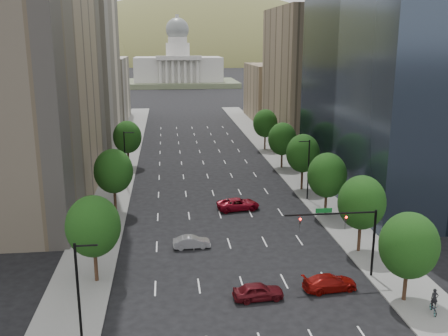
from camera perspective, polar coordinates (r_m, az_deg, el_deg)
name	(u,v)px	position (r m, az deg, el deg)	size (l,w,h in m)	color
sidewalk_left	(111,196)	(77.82, -12.72, -3.10)	(6.00, 200.00, 0.15)	slate
sidewalk_right	(311,189)	(80.50, 9.80, -2.37)	(6.00, 200.00, 0.15)	slate
midrise_cream_left	(83,65)	(118.43, -15.72, 11.17)	(14.00, 30.00, 35.00)	beige
filler_left	(102,89)	(151.64, -13.61, 8.64)	(14.00, 26.00, 18.00)	beige
parking_tan_right	(305,76)	(118.53, 9.14, 10.30)	(14.00, 30.00, 30.00)	#8C7759
filler_right	(274,92)	(151.05, 5.66, 8.57)	(14.00, 26.00, 16.00)	#8C7759
tree_right_0	(409,245)	(47.46, 20.21, -8.23)	(5.20, 5.20, 8.39)	#382316
tree_right_1	(362,203)	(56.72, 15.33, -3.80)	(5.20, 5.20, 8.75)	#382316
tree_right_2	(327,175)	(67.56, 11.60, -0.81)	(5.20, 5.20, 8.61)	#382316
tree_right_3	(303,153)	(78.64, 8.93, 1.65)	(5.20, 5.20, 8.89)	#382316
tree_right_4	(282,139)	(92.00, 6.62, 3.29)	(5.20, 5.20, 8.46)	#382316
tree_right_5	(265,123)	(107.35, 4.69, 5.06)	(5.20, 5.20, 8.75)	#382316
tree_left_0	(93,226)	(49.51, -14.59, -6.41)	(5.20, 5.20, 8.75)	#382316
tree_left_1	(114,171)	(68.41, -12.40, -0.35)	(5.20, 5.20, 8.97)	#382316
tree_left_2	(127,137)	(93.77, -10.89, 3.47)	(5.20, 5.20, 8.68)	#382316
streetlight_rn	(308,168)	(74.05, 9.49, 0.00)	(1.70, 0.20, 9.00)	black
streetlight_ls	(79,297)	(38.95, -16.05, -13.86)	(1.70, 0.20, 9.00)	black
streetlight_ln	(125,157)	(81.20, -11.10, 1.20)	(1.70, 0.20, 9.00)	black
traffic_signal	(350,229)	(50.41, 14.10, -6.70)	(9.12, 0.40, 7.38)	black
capitol	(178,69)	(264.09, -5.21, 11.12)	(60.00, 40.00, 35.20)	#596647
foothills	(200,92)	(617.68, -2.75, 8.63)	(720.00, 413.00, 263.00)	olive
car_red_near	(330,283)	(49.49, 11.89, -12.58)	(2.10, 5.17, 1.50)	maroon
car_maroon	(258,291)	(46.99, 3.89, -13.76)	(1.86, 4.62, 1.57)	#520D13
car_silver	(192,242)	(57.60, -3.69, -8.37)	(1.47, 4.22, 1.39)	#949599
car_red_far	(238,204)	(69.90, 1.62, -4.10)	(2.71, 5.88, 1.63)	maroon
cyclist	(434,305)	(47.98, 22.66, -14.13)	(0.91, 1.78, 2.25)	black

